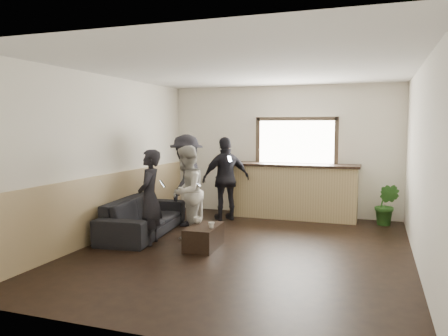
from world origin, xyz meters
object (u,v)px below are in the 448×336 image
at_px(bar_counter, 293,188).
at_px(cup_b, 211,225).
at_px(cup_a, 198,220).
at_px(potted_plant, 387,205).
at_px(sofa, 143,216).
at_px(person_a, 150,197).
at_px(coffee_table, 204,237).
at_px(person_d, 226,179).
at_px(person_c, 186,180).
at_px(person_b, 186,192).

xyz_separation_m(bar_counter, cup_b, (-0.76, -2.88, -0.24)).
xyz_separation_m(cup_a, potted_plant, (2.94, 2.49, 0.00)).
height_order(sofa, person_a, person_a).
distance_m(coffee_table, person_d, 2.23).
relative_size(cup_b, person_a, 0.06).
bearing_deg(potted_plant, person_c, -161.47).
bearing_deg(person_d, coffee_table, 60.81).
height_order(cup_b, person_c, person_c).
relative_size(sofa, person_d, 1.29).
height_order(sofa, cup_a, sofa).
height_order(bar_counter, person_c, bar_counter).
height_order(sofa, person_c, person_c).
bearing_deg(person_c, cup_a, 24.15).
xyz_separation_m(bar_counter, coffee_table, (-0.92, -2.79, -0.46)).
bearing_deg(person_c, person_a, -6.99).
bearing_deg(cup_a, coffee_table, -40.82).
relative_size(person_a, person_b, 0.97).
height_order(coffee_table, person_c, person_c).
bearing_deg(cup_b, cup_a, 144.27).
distance_m(person_b, person_c, 0.96).
height_order(potted_plant, person_c, person_c).
bearing_deg(cup_b, sofa, 158.77).
relative_size(bar_counter, person_d, 1.57).
height_order(coffee_table, person_d, person_d).
xyz_separation_m(cup_a, person_c, (-0.76, 1.25, 0.48)).
bearing_deg(coffee_table, sofa, 159.93).
height_order(bar_counter, person_d, bar_counter).
height_order(person_b, person_d, person_d).
bearing_deg(coffee_table, person_a, -175.32).
relative_size(bar_counter, cup_a, 20.55).
bearing_deg(person_d, cup_b, 64.60).
distance_m(sofa, coffee_table, 1.46).
distance_m(coffee_table, person_c, 1.81).
height_order(person_a, person_b, person_b).
xyz_separation_m(sofa, person_a, (0.45, -0.58, 0.46)).
bearing_deg(bar_counter, potted_plant, -4.82).
distance_m(cup_a, person_d, 2.02).
bearing_deg(cup_a, bar_counter, 67.67).
bearing_deg(person_b, potted_plant, 121.63).
height_order(cup_a, potted_plant, potted_plant).
bearing_deg(person_a, cup_b, 75.51).
relative_size(person_c, person_d, 1.04).
bearing_deg(coffee_table, cup_a, 139.18).
distance_m(cup_a, person_c, 1.54).
bearing_deg(sofa, bar_counter, -51.51).
relative_size(bar_counter, person_a, 1.73).
bearing_deg(coffee_table, bar_counter, 71.63).
bearing_deg(potted_plant, person_b, -147.50).
relative_size(cup_b, person_c, 0.05).
bearing_deg(cup_a, potted_plant, 40.29).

